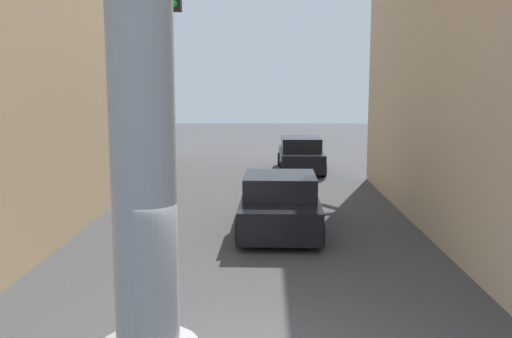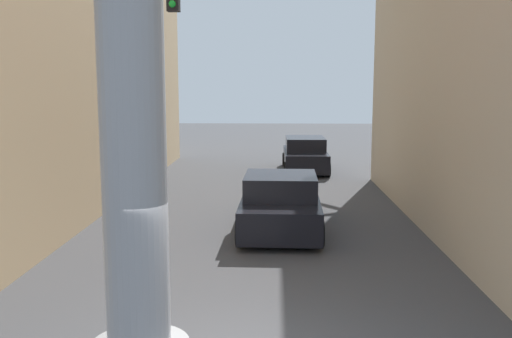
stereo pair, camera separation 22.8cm
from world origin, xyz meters
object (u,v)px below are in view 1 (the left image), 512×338
Objects in this scene: car_lead at (280,204)px; car_far at (301,155)px; traffic_light_mast at (52,64)px; palm_tree_mid_right at (426,53)px; pedestrian_far_left at (133,162)px; palm_tree_far_right at (387,43)px; street_lamp at (449,77)px.

car_far is at bearing 83.63° from car_lead.
car_far is (1.20, 10.75, 0.03)m from car_lead.
traffic_light_mast is 1.35× the size of car_far.
palm_tree_mid_right is 11.55m from pedestrian_far_left.
car_lead is 7.51m from palm_tree_mid_right.
pedestrian_far_left is (-6.80, -4.03, 0.22)m from car_far.
traffic_light_mast is 18.58m from palm_tree_far_right.
street_lamp is 12.43m from palm_tree_far_right.
car_far is at bearing 68.03° from traffic_light_mast.
palm_tree_mid_right is 0.81× the size of palm_tree_far_right.
street_lamp is 1.34× the size of car_lead.
palm_tree_far_right is (0.93, 12.28, 1.72)m from street_lamp.
pedestrian_far_left is (-0.94, 10.49, -3.37)m from traffic_light_mast.
traffic_light_mast reaches higher than car_far.
palm_tree_far_right reaches higher than car_far.
street_lamp is 1.46× the size of car_far.
street_lamp is 9.58m from traffic_light_mast.
palm_tree_mid_right is at bearing 38.72° from traffic_light_mast.
palm_tree_mid_right is 4.74× the size of pedestrian_far_left.
palm_tree_far_right is 5.85× the size of pedestrian_far_left.
pedestrian_far_left is at bearing 144.27° from street_lamp.
palm_tree_mid_right reaches higher than car_lead.
traffic_light_mast is at bearing -159.39° from street_lamp.
car_lead is 3.04× the size of pedestrian_far_left.
street_lamp is 12.06m from car_far.
traffic_light_mast is at bearing -111.97° from car_far.
palm_tree_mid_right reaches higher than street_lamp.
traffic_light_mast is at bearing -84.90° from pedestrian_far_left.
street_lamp reaches higher than car_lead.
car_far is at bearing 117.87° from palm_tree_mid_right.
traffic_light_mast is 12.20m from palm_tree_mid_right.
pedestrian_far_left reaches higher than car_far.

